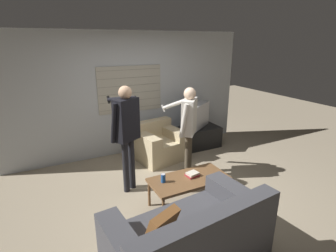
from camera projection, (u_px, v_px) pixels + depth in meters
ground_plane at (177, 195)px, 4.19m from camera, size 16.00×16.00×0.00m
wall_back at (131, 94)px, 5.51m from camera, size 5.20×0.08×2.55m
couch_blue at (190, 240)px, 2.78m from camera, size 1.78×1.06×0.85m
armchair_beige at (159, 144)px, 5.41m from camera, size 1.01×0.94×0.76m
coffee_table at (189, 180)px, 3.83m from camera, size 1.15×0.56×0.45m
tv_stand at (197, 137)px, 6.02m from camera, size 1.01×0.55×0.47m
tv at (198, 116)px, 5.86m from camera, size 0.81×0.64×0.55m
person_left_standing at (126, 127)px, 4.03m from camera, size 0.51×0.85×1.73m
person_right_standing at (188, 121)px, 4.52m from camera, size 0.50×0.81×1.61m
book_stack at (192, 174)px, 3.86m from camera, size 0.19×0.17×0.06m
soda_can at (163, 178)px, 3.69m from camera, size 0.07×0.07×0.13m
spare_remote at (209, 178)px, 3.79m from camera, size 0.12×0.12×0.02m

